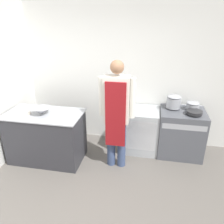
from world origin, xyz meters
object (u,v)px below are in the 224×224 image
(fridge_unit, at_px, (140,130))
(sauce_pot, at_px, (193,105))
(stove, at_px, (181,133))
(mixing_bowl, at_px, (41,111))
(plastic_tub, at_px, (24,113))
(saute_pan, at_px, (194,112))
(person_cook, at_px, (117,111))
(stock_pot, at_px, (174,102))

(fridge_unit, distance_m, sauce_pot, 1.06)
(stove, height_order, mixing_bowl, mixing_bowl)
(stove, height_order, plastic_tub, plastic_tub)
(stove, relative_size, mixing_bowl, 2.78)
(saute_pan, bearing_deg, person_cook, -159.31)
(fridge_unit, distance_m, person_cook, 0.95)
(plastic_tub, bearing_deg, person_cook, 5.81)
(mixing_bowl, distance_m, saute_pan, 2.61)
(person_cook, bearing_deg, sauce_pot, 28.99)
(stock_pot, bearing_deg, saute_pan, -33.46)
(plastic_tub, bearing_deg, sauce_pot, 17.05)
(plastic_tub, bearing_deg, stock_pot, 19.22)
(fridge_unit, bearing_deg, mixing_bowl, -157.67)
(person_cook, distance_m, sauce_pot, 1.46)
(mixing_bowl, distance_m, stock_pot, 2.34)
(stock_pot, bearing_deg, mixing_bowl, -160.96)
(saute_pan, bearing_deg, mixing_bowl, -168.07)
(fridge_unit, bearing_deg, person_cook, -120.46)
(stove, xyz_separation_m, saute_pan, (0.16, -0.11, 0.48))
(stove, bearing_deg, mixing_bowl, -164.80)
(stock_pot, bearing_deg, plastic_tub, -160.78)
(mixing_bowl, relative_size, sauce_pot, 1.40)
(fridge_unit, distance_m, mixing_bowl, 1.86)
(person_cook, relative_size, stock_pot, 7.20)
(mixing_bowl, bearing_deg, saute_pan, 11.93)
(person_cook, bearing_deg, stove, 28.00)
(stove, height_order, sauce_pot, sauce_pot)
(stock_pot, bearing_deg, stove, -32.24)
(fridge_unit, xyz_separation_m, sauce_pot, (0.91, 0.09, 0.54))
(plastic_tub, relative_size, stock_pot, 0.56)
(stove, height_order, saute_pan, saute_pan)
(sauce_pot, bearing_deg, fridge_unit, -174.41)
(saute_pan, xyz_separation_m, sauce_pot, (0.00, 0.22, 0.04))
(mixing_bowl, xyz_separation_m, plastic_tub, (-0.26, -0.10, -0.02))
(plastic_tub, bearing_deg, saute_pan, 12.78)
(stock_pot, bearing_deg, sauce_pot, -0.00)
(plastic_tub, bearing_deg, fridge_unit, 22.13)
(stove, bearing_deg, person_cook, -152.00)
(mixing_bowl, height_order, saute_pan, mixing_bowl)
(stove, height_order, stock_pot, stock_pot)
(person_cook, xyz_separation_m, sauce_pot, (1.27, 0.70, -0.09))
(stock_pot, height_order, sauce_pot, stock_pot)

